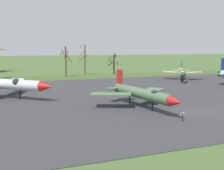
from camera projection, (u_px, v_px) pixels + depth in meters
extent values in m
plane|color=#425B2D|center=(198.00, 112.00, 32.09)|extent=(600.00, 600.00, 0.00)
cube|color=#333335|center=(142.00, 93.00, 45.49)|extent=(106.86, 48.18, 0.05)
cube|color=#3C5126|center=(90.00, 77.00, 73.38)|extent=(166.86, 12.00, 0.06)
cylinder|color=black|center=(220.00, 74.00, 57.01)|extent=(1.30, 1.15, 1.09)
cube|color=#8EA3B2|center=(222.00, 74.00, 55.49)|extent=(2.03, 1.89, 0.14)
cylinder|color=#B7B293|center=(182.00, 72.00, 64.34)|extent=(7.42, 10.42, 1.33)
cone|color=#234C2D|center=(183.00, 75.00, 58.03)|extent=(1.82, 1.89, 1.23)
cylinder|color=black|center=(181.00, 70.00, 70.20)|extent=(1.18, 1.12, 0.93)
ellipsoid|color=#19232D|center=(182.00, 71.00, 62.35)|extent=(1.04, 1.97, 0.98)
cube|color=#B7B293|center=(171.00, 72.00, 66.59)|extent=(3.15, 4.20, 0.12)
cube|color=#B7B293|center=(193.00, 72.00, 65.52)|extent=(3.88, 2.28, 0.12)
cylinder|color=#B7B293|center=(163.00, 72.00, 67.67)|extent=(1.58, 2.06, 0.50)
cylinder|color=#B7B293|center=(201.00, 72.00, 65.82)|extent=(1.58, 2.06, 0.50)
cube|color=#234C2D|center=(182.00, 64.00, 69.25)|extent=(0.91, 1.29, 1.85)
cube|color=#B7B293|center=(177.00, 70.00, 69.55)|extent=(2.00, 1.90, 0.12)
cube|color=#B7B293|center=(186.00, 70.00, 69.11)|extent=(2.00, 1.90, 0.12)
cylinder|color=black|center=(182.00, 79.00, 62.05)|extent=(0.18, 0.18, 1.24)
cylinder|color=black|center=(182.00, 77.00, 66.98)|extent=(0.18, 0.18, 1.24)
cylinder|color=black|center=(185.00, 83.00, 56.56)|extent=(0.08, 0.08, 0.68)
cube|color=white|center=(185.00, 81.00, 56.50)|extent=(0.51, 0.25, 0.34)
cylinder|color=silver|center=(4.00, 84.00, 40.76)|extent=(10.61, 9.97, 1.51)
cone|color=red|center=(47.00, 87.00, 37.97)|extent=(2.40, 2.37, 1.39)
ellipsoid|color=#19232D|center=(16.00, 82.00, 39.87)|extent=(1.15, 2.16, 1.08)
cube|color=silver|center=(11.00, 82.00, 44.58)|extent=(3.76, 5.75, 0.14)
cylinder|color=silver|center=(19.00, 80.00, 47.25)|extent=(2.15, 2.05, 0.56)
cylinder|color=black|center=(20.00, 95.00, 39.88)|extent=(0.20, 0.20, 1.41)
cylinder|color=#4C6B47|center=(140.00, 93.00, 34.17)|extent=(2.89, 11.24, 1.29)
cone|color=#B21E1E|center=(176.00, 102.00, 28.59)|extent=(1.42, 1.88, 1.19)
cylinder|color=black|center=(117.00, 88.00, 39.23)|extent=(1.00, 0.83, 0.90)
ellipsoid|color=#19232D|center=(155.00, 94.00, 31.57)|extent=(0.93, 1.75, 0.87)
cube|color=#4C6B47|center=(111.00, 94.00, 34.27)|extent=(5.43, 4.01, 0.12)
cube|color=#4C6B47|center=(152.00, 90.00, 37.28)|extent=(5.22, 4.89, 0.12)
cube|color=#B21E1E|center=(120.00, 77.00, 38.38)|extent=(0.35, 1.36, 2.03)
cube|color=#4C6B47|center=(113.00, 88.00, 37.91)|extent=(1.99, 1.46, 0.12)
cube|color=#4C6B47|center=(127.00, 87.00, 39.04)|extent=(1.99, 1.46, 0.12)
cylinder|color=black|center=(152.00, 107.00, 32.20)|extent=(0.17, 0.17, 1.20)
cylinder|color=black|center=(130.00, 100.00, 36.46)|extent=(0.17, 0.17, 1.20)
cylinder|color=black|center=(182.00, 119.00, 27.82)|extent=(0.08, 0.08, 0.64)
cube|color=white|center=(183.00, 114.00, 27.76)|extent=(0.50, 0.36, 0.36)
cylinder|color=brown|center=(66.00, 62.00, 72.78)|extent=(0.41, 0.41, 8.07)
cylinder|color=brown|center=(63.00, 54.00, 71.78)|extent=(1.24, 1.58, 2.86)
cylinder|color=brown|center=(67.00, 54.00, 72.88)|extent=(0.64, 1.11, 1.75)
cylinder|color=brown|center=(69.00, 58.00, 72.14)|extent=(1.82, 1.53, 2.23)
cylinder|color=brown|center=(63.00, 52.00, 72.19)|extent=(0.23, 1.41, 1.18)
cylinder|color=brown|center=(62.00, 53.00, 72.70)|extent=(1.36, 1.94, 1.16)
cylinder|color=brown|center=(85.00, 60.00, 78.64)|extent=(0.43, 0.43, 8.55)
cylinder|color=brown|center=(84.00, 57.00, 79.22)|extent=(1.74, 0.53, 1.80)
cylinder|color=brown|center=(84.00, 58.00, 79.98)|extent=(3.10, 0.38, 1.66)
cylinder|color=brown|center=(82.00, 54.00, 79.22)|extent=(2.39, 1.50, 1.82)
cylinder|color=brown|center=(81.00, 46.00, 78.23)|extent=(1.19, 2.23, 1.31)
cylinder|color=#42382D|center=(114.00, 65.00, 79.23)|extent=(0.56, 0.56, 5.57)
cylinder|color=#42382D|center=(115.00, 55.00, 78.61)|extent=(1.09, 0.88, 1.50)
cylinder|color=#42382D|center=(111.00, 64.00, 80.17)|extent=(2.63, 1.09, 1.47)
cylinder|color=#42382D|center=(110.00, 59.00, 79.76)|extent=(2.50, 1.99, 1.92)
cylinder|color=#42382D|center=(117.00, 63.00, 78.94)|extent=(1.38, 1.98, 1.32)
cylinder|color=#42382D|center=(110.00, 59.00, 78.74)|extent=(0.55, 2.38, 1.44)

